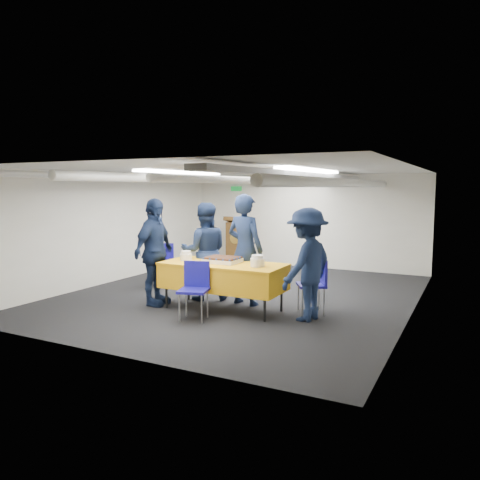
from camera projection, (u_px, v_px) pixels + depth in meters
name	position (u px, v px, depth m)	size (l,w,h in m)	color
ground	(241.00, 295.00, 8.70)	(7.00, 7.00, 0.00)	black
room_shell	(256.00, 197.00, 8.81)	(6.00, 7.00, 2.30)	silver
serving_table	(223.00, 276.00, 7.58)	(2.01, 0.91, 0.77)	black
sheet_cake	(223.00, 260.00, 7.60)	(0.56, 0.44, 0.10)	white
plate_stack_left	(186.00, 256.00, 7.81)	(0.20, 0.20, 0.16)	white
plate_stack_right	(257.00, 261.00, 7.22)	(0.22, 0.22, 0.18)	white
podium	(239.00, 241.00, 12.05)	(0.62, 0.53, 1.25)	brown
chair_near	(195.00, 284.00, 7.08)	(0.52, 0.52, 0.87)	gray
chair_right	(317.00, 280.00, 7.39)	(0.57, 0.57, 0.87)	gray
chair_left	(163.00, 261.00, 9.35)	(0.55, 0.55, 0.87)	gray
sailor_a	(245.00, 250.00, 7.91)	(0.69, 0.45, 1.88)	black
sailor_b	(204.00, 251.00, 8.26)	(0.84, 0.65, 1.72)	black
sailor_c	(154.00, 252.00, 7.87)	(1.06, 0.44, 1.81)	black
sailor_d	(307.00, 264.00, 6.98)	(1.09, 0.63, 1.69)	black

